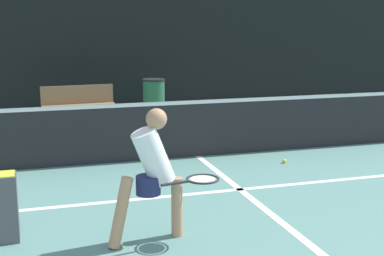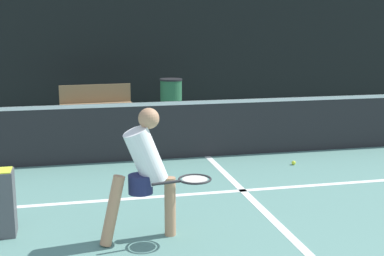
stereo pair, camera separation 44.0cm
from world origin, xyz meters
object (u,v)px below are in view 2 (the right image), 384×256
at_px(ball_hopper, 1,201).
at_px(parked_car, 67,79).
at_px(trash_bin, 171,100).
at_px(player_practicing, 146,169).
at_px(courtside_bench, 96,103).

xyz_separation_m(ball_hopper, parked_car, (0.66, 10.58, 0.18)).
distance_m(trash_bin, parked_car, 5.02).
bearing_deg(trash_bin, player_practicing, -102.84).
xyz_separation_m(player_practicing, parked_car, (-0.81, 11.04, -0.21)).
relative_size(trash_bin, parked_car, 0.21).
height_order(player_practicing, parked_car, player_practicing).
bearing_deg(player_practicing, courtside_bench, 80.94).
bearing_deg(ball_hopper, parked_car, 86.44).
relative_size(ball_hopper, courtside_bench, 0.45).
distance_m(ball_hopper, parked_car, 10.61).
height_order(trash_bin, parked_car, parked_car).
relative_size(player_practicing, parked_car, 0.31).
distance_m(player_practicing, trash_bin, 6.76).
height_order(ball_hopper, parked_car, parked_car).
height_order(player_practicing, trash_bin, player_practicing).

